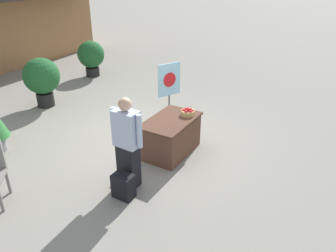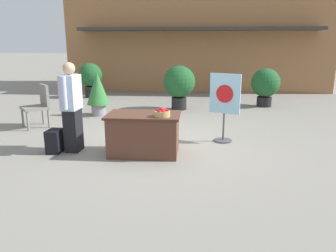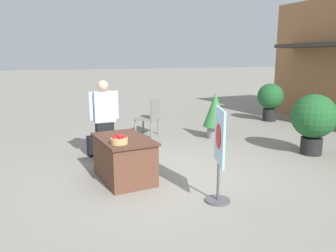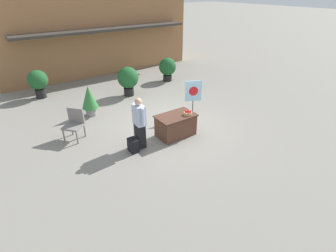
% 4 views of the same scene
% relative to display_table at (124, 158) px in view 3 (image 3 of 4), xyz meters
% --- Properties ---
extents(ground_plane, '(120.00, 120.00, 0.00)m').
position_rel_display_table_xyz_m(ground_plane, '(0.18, 0.69, -0.37)').
color(ground_plane, gray).
extents(display_table, '(1.28, 0.79, 0.73)m').
position_rel_display_table_xyz_m(display_table, '(0.00, 0.00, 0.00)').
color(display_table, brown).
rests_on(display_table, ground_plane).
extents(apple_basket, '(0.27, 0.27, 0.16)m').
position_rel_display_table_xyz_m(apple_basket, '(0.35, -0.19, 0.43)').
color(apple_basket, tan).
rests_on(apple_basket, display_table).
extents(person_visitor, '(0.28, 0.61, 1.62)m').
position_rel_display_table_xyz_m(person_visitor, '(-1.31, 0.06, 0.45)').
color(person_visitor, black).
rests_on(person_visitor, ground_plane).
extents(backpack, '(0.24, 0.34, 0.42)m').
position_rel_display_table_xyz_m(backpack, '(-1.63, -0.06, -0.16)').
color(backpack, black).
rests_on(backpack, ground_plane).
extents(poster_board, '(0.58, 0.36, 1.37)m').
position_rel_display_table_xyz_m(poster_board, '(1.48, 0.90, 0.39)').
color(poster_board, '#4C4C51').
rests_on(poster_board, ground_plane).
extents(patio_chair, '(0.78, 0.78, 1.00)m').
position_rel_display_table_xyz_m(patio_chair, '(-2.77, 1.74, 0.19)').
color(patio_chair, gray).
rests_on(patio_chair, ground_plane).
extents(potted_plant_near_right, '(0.62, 0.62, 1.19)m').
position_rel_display_table_xyz_m(potted_plant_near_right, '(-1.75, 3.11, 0.31)').
color(potted_plant_near_right, gray).
rests_on(potted_plant_near_right, ground_plane).
extents(potted_plant_near_left, '(0.84, 0.84, 1.24)m').
position_rel_display_table_xyz_m(potted_plant_near_left, '(-2.94, 6.14, 0.38)').
color(potted_plant_near_left, black).
rests_on(potted_plant_near_left, ground_plane).
extents(potted_plant_far_right, '(0.94, 0.94, 1.31)m').
position_rel_display_table_xyz_m(potted_plant_far_right, '(0.41, 4.12, 0.42)').
color(potted_plant_far_right, black).
rests_on(potted_plant_far_right, ground_plane).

